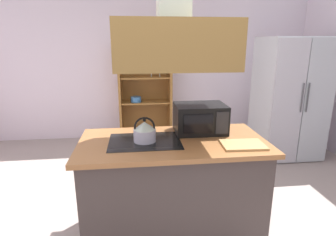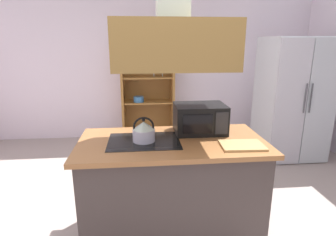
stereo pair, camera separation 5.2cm
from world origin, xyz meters
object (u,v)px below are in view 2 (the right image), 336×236
at_px(cutting_board, 242,145).
at_px(microwave, 200,118).
at_px(kettle, 144,131).
at_px(refrigerator, 292,99).
at_px(dish_cabinet, 148,97).

xyz_separation_m(cutting_board, microwave, (-0.26, 0.40, 0.12)).
bearing_deg(kettle, refrigerator, 36.24).
height_order(kettle, cutting_board, kettle).
bearing_deg(dish_cabinet, refrigerator, -24.85).
distance_m(refrigerator, cutting_board, 2.31).
xyz_separation_m(refrigerator, microwave, (-1.69, -1.42, 0.14)).
relative_size(refrigerator, cutting_board, 5.22).
relative_size(kettle, cutting_board, 0.62).
xyz_separation_m(dish_cabinet, microwave, (0.42, -2.40, 0.27)).
bearing_deg(cutting_board, kettle, 165.89).
bearing_deg(refrigerator, cutting_board, -128.18).
bearing_deg(cutting_board, dish_cabinet, 103.71).
height_order(cutting_board, microwave, microwave).
distance_m(dish_cabinet, microwave, 2.45).
relative_size(refrigerator, dish_cabinet, 1.03).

